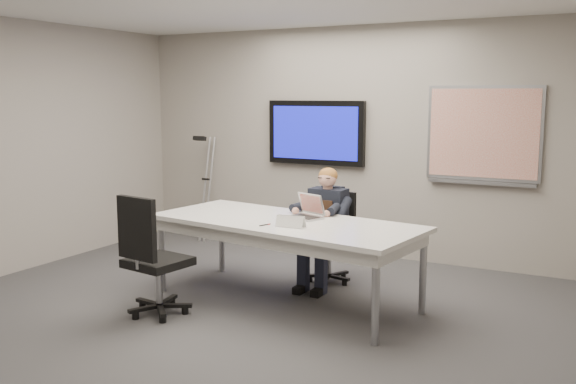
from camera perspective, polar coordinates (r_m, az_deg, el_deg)
The scene contains 12 objects.
floor at distance 5.62m, azimuth -6.20°, elevation -11.98°, with size 6.00×6.00×0.02m, color #363739.
wall_back at distance 7.94m, azimuth 5.92°, elevation 4.46°, with size 6.00×0.02×2.80m, color gray.
conference_table at distance 6.08m, azimuth -0.25°, elevation -3.38°, with size 2.71×1.41×0.80m.
tv_display at distance 8.08m, azimuth 2.49°, elevation 5.29°, with size 1.30×0.09×0.80m.
whiteboard at distance 7.46m, azimuth 16.98°, elevation 4.87°, with size 1.25×0.08×1.10m.
office_chair_far at distance 6.86m, azimuth 3.86°, elevation -5.50°, with size 0.53×0.53×0.96m.
office_chair_near at distance 5.92m, azimuth -11.78°, elevation -7.52°, with size 0.60×0.60×1.11m.
seated_person at distance 6.62m, azimuth 3.00°, elevation -4.27°, with size 0.39×0.67×1.23m.
crutch at distance 8.80m, azimuth -7.21°, elevation 0.48°, with size 0.20×0.38×1.46m, color #B3B6BB, non-canonical shape.
laptop at distance 6.21m, azimuth 1.76°, elevation -1.75°, with size 0.37×0.39×0.22m.
name_tent at distance 5.75m, azimuth 0.24°, elevation -2.61°, with size 0.27×0.07×0.11m, color silver, non-canonical shape.
pen at distance 5.83m, azimuth -2.07°, elevation -2.93°, with size 0.01×0.01×0.13m, color black.
Camera 1 is at (2.98, -4.33, 1.98)m, focal length 40.00 mm.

